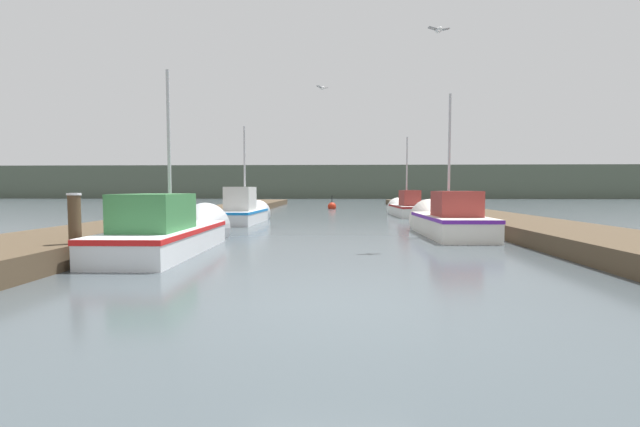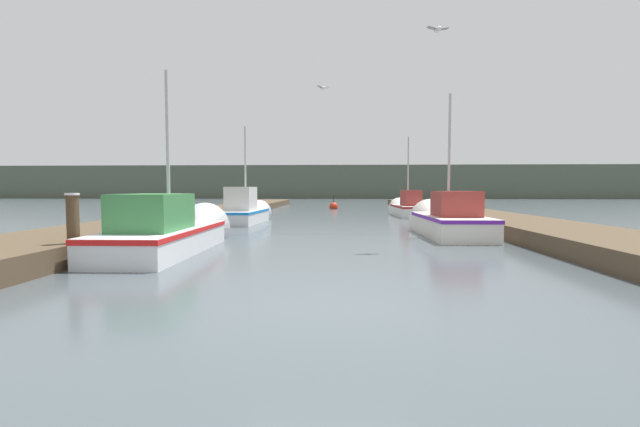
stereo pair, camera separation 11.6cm
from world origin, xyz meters
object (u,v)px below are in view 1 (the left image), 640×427
at_px(fishing_boat_3, 406,208).
at_px(mooring_piling_2, 440,210).
at_px(mooring_piling_3, 235,210).
at_px(channel_buoy, 332,207).
at_px(mooring_piling_1, 231,211).
at_px(fishing_boat_2, 246,211).
at_px(fishing_boat_0, 173,231).
at_px(fishing_boat_1, 447,220).
at_px(mooring_piling_0, 75,230).
at_px(seagull_1, 322,88).
at_px(seagull_lead, 439,30).

xyz_separation_m(fishing_boat_3, mooring_piling_2, (0.96, -3.75, 0.07)).
relative_size(mooring_piling_3, channel_buoy, 0.85).
bearing_deg(mooring_piling_1, fishing_boat_2, -27.05).
bearing_deg(mooring_piling_3, fishing_boat_0, -85.22).
distance_m(fishing_boat_1, mooring_piling_2, 6.03).
height_order(mooring_piling_0, mooring_piling_2, mooring_piling_0).
xyz_separation_m(mooring_piling_1, mooring_piling_3, (0.02, 0.75, 0.00)).
height_order(mooring_piling_1, mooring_piling_2, mooring_piling_2).
bearing_deg(fishing_boat_1, mooring_piling_0, -145.97).
bearing_deg(seagull_1, mooring_piling_3, -68.99).
distance_m(channel_buoy, seagull_1, 14.45).
bearing_deg(fishing_boat_0, mooring_piling_0, -115.20).
bearing_deg(seagull_1, channel_buoy, -135.01).
height_order(fishing_boat_3, seagull_1, seagull_1).
bearing_deg(mooring_piling_3, fishing_boat_1, -35.58).
bearing_deg(mooring_piling_1, fishing_boat_0, -84.69).
xyz_separation_m(fishing_boat_3, mooring_piling_1, (-8.44, -4.56, 0.04)).
distance_m(mooring_piling_0, mooring_piling_3, 11.74).
height_order(mooring_piling_3, channel_buoy, channel_buoy).
relative_size(mooring_piling_1, channel_buoy, 0.85).
bearing_deg(channel_buoy, mooring_piling_2, -66.20).
bearing_deg(mooring_piling_0, fishing_boat_0, 65.63).
bearing_deg(mooring_piling_2, mooring_piling_1, -175.07).
distance_m(mooring_piling_0, seagull_1, 11.77).
distance_m(seagull_lead, seagull_1, 7.37).
xyz_separation_m(mooring_piling_3, seagull_lead, (7.20, -8.60, 4.90)).
relative_size(mooring_piling_1, seagull_1, 1.98).
distance_m(mooring_piling_1, seagull_lead, 11.74).
xyz_separation_m(fishing_boat_3, mooring_piling_3, (-8.43, -3.81, 0.04)).
height_order(fishing_boat_2, mooring_piling_0, fishing_boat_2).
height_order(fishing_boat_3, mooring_piling_0, fishing_boat_3).
bearing_deg(fishing_boat_3, mooring_piling_0, -121.05).
bearing_deg(fishing_boat_2, mooring_piling_3, 125.23).
distance_m(fishing_boat_0, mooring_piling_2, 12.87).
relative_size(fishing_boat_3, mooring_piling_1, 5.27).
bearing_deg(seagull_lead, mooring_piling_0, -170.70).
bearing_deg(mooring_piling_0, seagull_lead, 22.97).
distance_m(fishing_boat_2, fishing_boat_3, 9.14).
bearing_deg(mooring_piling_0, mooring_piling_2, 50.89).
relative_size(fishing_boat_2, mooring_piling_3, 4.94).
bearing_deg(channel_buoy, mooring_piling_1, -109.60).
relative_size(fishing_boat_1, fishing_boat_2, 1.05).
xyz_separation_m(seagull_lead, seagull_1, (-3.11, 6.69, 0.17)).
xyz_separation_m(fishing_boat_0, seagull_lead, (6.40, 0.93, 4.93)).
bearing_deg(seagull_1, fishing_boat_2, -57.00).
relative_size(channel_buoy, seagull_lead, 1.99).
relative_size(fishing_boat_3, mooring_piling_3, 5.25).
distance_m(fishing_boat_1, fishing_boat_2, 8.80).
bearing_deg(mooring_piling_3, seagull_lead, -50.07).
distance_m(fishing_boat_0, mooring_piling_0, 2.44).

